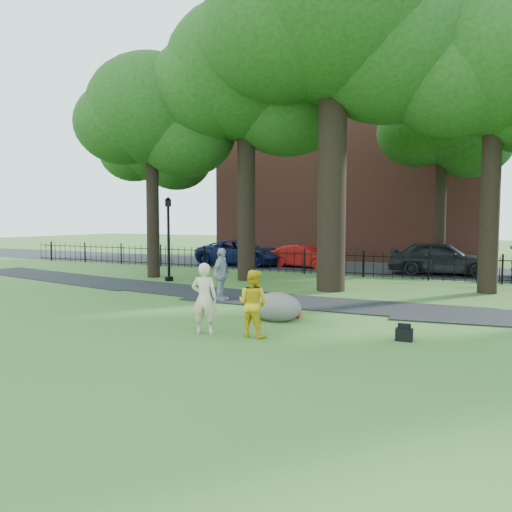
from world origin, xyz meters
The scene contains 17 objects.
ground centered at (0.00, 0.00, 0.00)m, with size 120.00×120.00×0.00m, color #376423.
footpath centered at (1.00, 3.90, 0.00)m, with size 36.00×2.60×0.03m, color black.
street centered at (0.00, 16.00, 0.00)m, with size 80.00×7.00×0.02m, color black.
iron_fence centered at (0.00, 12.00, 0.60)m, with size 44.00×0.04×1.20m.
brick_building centered at (-4.00, 24.00, 6.00)m, with size 18.00×8.00×12.00m, color brown.
big_tree centered at (0.13, 7.09, 10.14)m, with size 10.08×8.61×14.37m.
tree_row centered at (0.52, 8.40, 8.15)m, with size 26.82×7.96×12.42m.
woman centered at (-0.50, -1.38, 0.87)m, with size 0.64×0.42×1.74m, color beige.
man centered at (0.71, -1.14, 0.80)m, with size 0.78×0.61×1.60m, color gold.
pedestrian centered at (-2.60, 3.00, 0.91)m, with size 1.06×0.44×1.82m, color #A3A2A7.
boulder centered at (0.42, 0.90, 0.41)m, with size 1.42×1.07×0.83m, color #625B52.
lamppost centered at (-7.47, 6.64, 1.86)m, with size 0.38×0.38×3.79m.
backpack centered at (4.02, 0.03, 0.14)m, with size 0.38×0.24×0.29m, color black.
red_bag centered at (0.74, 1.41, 0.12)m, with size 0.34×0.21×0.23m, color maroon.
red_sedan centered at (-4.19, 14.96, 0.65)m, with size 1.38×3.94×1.30m, color #A00E0C.
navy_van centered at (-8.13, 14.75, 0.75)m, with size 2.50×5.43×1.51m, color #0C133C.
grey_car centered at (3.23, 14.63, 0.86)m, with size 2.02×5.03×1.71m, color black.
Camera 1 is at (6.00, -11.62, 2.82)m, focal length 35.00 mm.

